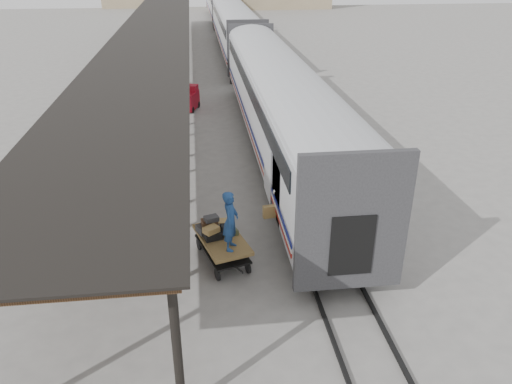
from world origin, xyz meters
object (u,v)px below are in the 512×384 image
object	(u,v)px
baggage_cart	(222,243)
porter	(231,221)
pedestrian	(151,92)
luggage_tug	(188,99)

from	to	relation	value
baggage_cart	porter	size ratio (longest dim) A/B	1.39
pedestrian	baggage_cart	bearing A→B (deg)	97.14
porter	pedestrian	bearing A→B (deg)	27.63
baggage_cart	luggage_tug	size ratio (longest dim) A/B	1.38
luggage_tug	porter	distance (m)	18.03
baggage_cart	pedestrian	distance (m)	19.24
luggage_tug	pedestrian	world-z (taller)	pedestrian
porter	pedestrian	world-z (taller)	porter
luggage_tug	baggage_cart	bearing A→B (deg)	-68.40
baggage_cart	porter	bearing A→B (deg)	-85.15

